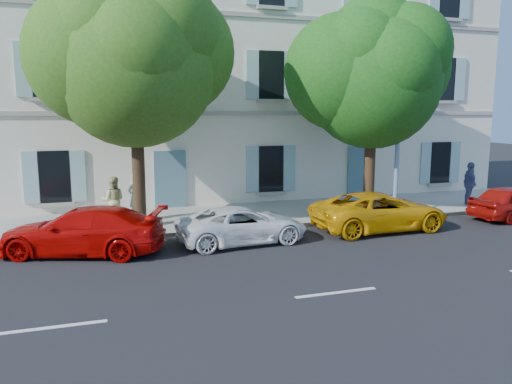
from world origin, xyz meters
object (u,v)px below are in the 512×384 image
object	(u,v)px
car_white_coupe	(243,225)
car_yellow_supercar	(380,211)
pedestrian_c	(470,184)
car_red_coupe	(82,231)
pedestrian_a	(136,196)
tree_left	(135,65)
pedestrian_b	(113,200)
street_lamp	(403,87)
tree_right	(373,81)

from	to	relation	value
car_white_coupe	car_yellow_supercar	bearing A→B (deg)	-92.40
pedestrian_c	car_red_coupe	bearing A→B (deg)	115.77
car_white_coupe	pedestrian_a	size ratio (longest dim) A/B	2.29
tree_left	pedestrian_b	distance (m)	4.72
pedestrian_b	car_yellow_supercar	bearing A→B (deg)	168.44
car_white_coupe	car_yellow_supercar	xyz separation A→B (m)	(5.01, 0.19, 0.09)
street_lamp	pedestrian_a	xyz separation A→B (m)	(-9.69, 1.88, -3.93)
pedestrian_a	pedestrian_c	bearing A→B (deg)	133.76
pedestrian_c	pedestrian_a	bearing A→B (deg)	102.87
car_yellow_supercar	pedestrian_a	xyz separation A→B (m)	(-7.98, 3.39, 0.39)
car_white_coupe	tree_right	size ratio (longest dim) A/B	0.52
car_red_coupe	car_white_coupe	size ratio (longest dim) A/B	1.14
car_white_coupe	car_red_coupe	bearing A→B (deg)	82.69
tree_right	pedestrian_a	world-z (taller)	tree_right
car_red_coupe	car_yellow_supercar	bearing A→B (deg)	109.20
street_lamp	pedestrian_b	world-z (taller)	street_lamp
pedestrian_b	pedestrian_c	bearing A→B (deg)	-175.34
car_white_coupe	street_lamp	xyz separation A→B (m)	(6.72, 1.69, 4.41)
car_white_coupe	tree_left	world-z (taller)	tree_left
car_red_coupe	street_lamp	world-z (taller)	street_lamp
car_yellow_supercar	pedestrian_b	size ratio (longest dim) A/B	2.85
tree_left	street_lamp	distance (m)	9.69
car_red_coupe	tree_right	distance (m)	11.63
pedestrian_c	tree_right	bearing A→B (deg)	109.57
car_yellow_supercar	pedestrian_b	world-z (taller)	pedestrian_b
car_red_coupe	car_yellow_supercar	xyz separation A→B (m)	(9.75, -0.04, -0.02)
tree_right	pedestrian_c	distance (m)	6.45
car_white_coupe	pedestrian_a	xyz separation A→B (m)	(-2.97, 3.57, 0.48)
car_red_coupe	street_lamp	xyz separation A→B (m)	(11.45, 1.47, 4.30)
street_lamp	pedestrian_c	xyz separation A→B (m)	(3.99, 0.74, -3.92)
pedestrian_a	pedestrian_c	distance (m)	13.73
tree_right	car_white_coupe	bearing A→B (deg)	-158.58
car_yellow_supercar	tree_left	bearing A→B (deg)	71.40
car_white_coupe	tree_left	xyz separation A→B (m)	(-2.91, 2.60, 5.00)
tree_right	pedestrian_b	world-z (taller)	tree_right
car_yellow_supercar	car_white_coupe	bearing A→B (deg)	90.50
car_red_coupe	car_white_coupe	bearing A→B (deg)	106.68
car_red_coupe	car_white_coupe	world-z (taller)	car_red_coupe
car_red_coupe	tree_right	xyz separation A→B (m)	(10.51, 2.04, 4.53)
car_white_coupe	pedestrian_a	distance (m)	4.67
tree_right	pedestrian_b	distance (m)	10.48
car_red_coupe	pedestrian_a	size ratio (longest dim) A/B	2.61
car_yellow_supercar	street_lamp	bearing A→B (deg)	-50.25
car_red_coupe	tree_right	bearing A→B (deg)	120.40
tree_left	street_lamp	xyz separation A→B (m)	(9.63, -0.91, -0.59)
car_white_coupe	tree_left	distance (m)	6.34
tree_right	car_yellow_supercar	bearing A→B (deg)	-110.31
pedestrian_a	pedestrian_c	xyz separation A→B (m)	(13.68, -1.14, 0.02)
street_lamp	pedestrian_c	size ratio (longest dim) A/B	4.66
car_white_coupe	pedestrian_c	xyz separation A→B (m)	(10.71, 2.43, 0.49)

